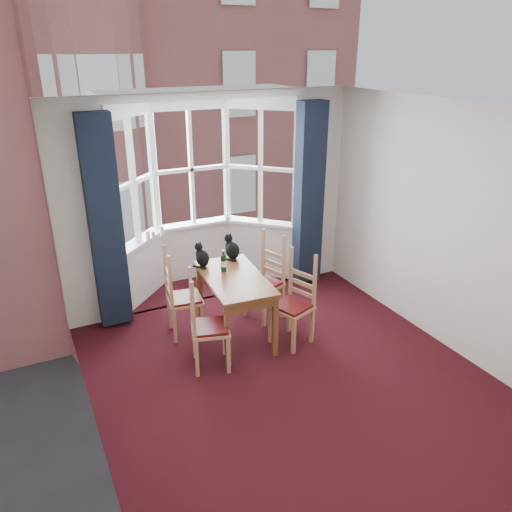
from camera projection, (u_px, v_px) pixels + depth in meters
floor at (293, 382)px, 5.32m from camera, size 4.50×4.50×0.00m
ceiling at (303, 111)px, 4.23m from camera, size 4.50×4.50×0.00m
wall_left at (81, 306)px, 3.96m from camera, size 0.00×4.50×4.50m
wall_right at (451, 230)px, 5.59m from camera, size 0.00×4.50×4.50m
wall_near at (495, 399)px, 2.91m from camera, size 4.00×0.00×4.00m
wall_back_pier_left at (82, 219)px, 5.96m from camera, size 0.70×0.12×2.80m
wall_back_pier_right at (316, 187)px, 7.30m from camera, size 0.70×0.12×2.80m
bay_window at (198, 192)px, 7.05m from camera, size 2.76×0.94×2.80m
curtain_left at (105, 225)px, 5.92m from camera, size 0.38×0.22×2.60m
curtain_right at (309, 195)px, 7.08m from camera, size 0.38×0.22×2.60m
dining_table at (235, 286)px, 5.92m from camera, size 0.77×1.29×0.80m
chair_left_near at (202, 329)px, 5.41m from camera, size 0.50×0.51×0.92m
chair_left_far at (177, 300)px, 6.02m from camera, size 0.46×0.47×0.92m
chair_right_near at (297, 305)px, 5.92m from camera, size 0.52×0.53×0.92m
chair_right_far at (268, 282)px, 6.48m from camera, size 0.51×0.53×0.92m
cat_left at (202, 257)px, 6.13m from camera, size 0.21×0.25×0.30m
cat_right at (232, 249)px, 6.35m from camera, size 0.22×0.27×0.33m
wine_bottle at (224, 262)px, 5.97m from camera, size 0.07×0.07×0.27m
candle_tall at (148, 235)px, 6.77m from camera, size 0.06×0.06×0.13m
candle_short at (153, 235)px, 6.84m from camera, size 0.06×0.06×0.10m
candle_extra at (162, 231)px, 6.90m from camera, size 0.05×0.05×0.14m
street at (54, 193)px, 34.28m from camera, size 80.00×80.00×0.00m
tenement_building at (78, 103)px, 16.27m from camera, size 18.40×7.80×15.20m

